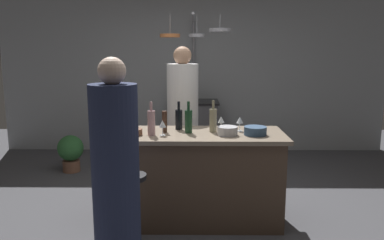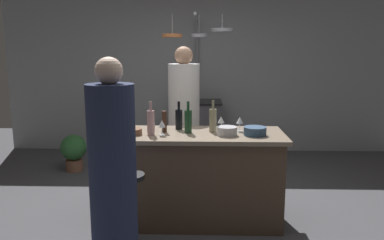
{
  "view_description": "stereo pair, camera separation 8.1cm",
  "coord_description": "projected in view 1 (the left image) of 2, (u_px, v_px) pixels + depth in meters",
  "views": [
    {
      "loc": [
        0.04,
        -3.65,
        1.69
      ],
      "look_at": [
        0.0,
        0.15,
        1.0
      ],
      "focal_mm": 35.99,
      "sensor_mm": 36.0,
      "label": 1
    },
    {
      "loc": [
        0.12,
        -3.65,
        1.69
      ],
      "look_at": [
        0.0,
        0.15,
        1.0
      ],
      "focal_mm": 35.99,
      "sensor_mm": 36.0,
      "label": 2
    }
  ],
  "objects": [
    {
      "name": "overhead_pot_rack",
      "position": [
        195.0,
        50.0,
        5.44
      ],
      "size": [
        0.92,
        1.42,
        2.17
      ],
      "color": "gray",
      "rests_on": "ground_plane"
    },
    {
      "name": "back_wall",
      "position": [
        194.0,
        74.0,
        6.47
      ],
      "size": [
        6.4,
        0.16,
        2.6
      ],
      "primitive_type": "cube",
      "color": "#9EA3A8",
      "rests_on": "ground_plane"
    },
    {
      "name": "wine_bottle_green",
      "position": [
        188.0,
        121.0,
        3.71
      ],
      "size": [
        0.07,
        0.07,
        0.31
      ],
      "color": "#193D23",
      "rests_on": "kitchen_island"
    },
    {
      "name": "stove_range",
      "position": [
        193.0,
        128.0,
        6.23
      ],
      "size": [
        0.8,
        0.64,
        0.89
      ],
      "color": "#47474C",
      "rests_on": "ground_plane"
    },
    {
      "name": "pepper_mill",
      "position": [
        165.0,
        122.0,
        3.75
      ],
      "size": [
        0.05,
        0.05,
        0.21
      ],
      "primitive_type": "cylinder",
      "color": "#382319",
      "rests_on": "kitchen_island"
    },
    {
      "name": "bar_stool_left",
      "position": [
        132.0,
        209.0,
        3.23
      ],
      "size": [
        0.28,
        0.28,
        0.68
      ],
      "color": "#4C4C51",
      "rests_on": "ground_plane"
    },
    {
      "name": "ground_plane",
      "position": [
        192.0,
        220.0,
        3.9
      ],
      "size": [
        9.0,
        9.0,
        0.0
      ],
      "primitive_type": "plane",
      "color": "#4C4C51"
    },
    {
      "name": "chef",
      "position": [
        183.0,
        126.0,
        4.56
      ],
      "size": [
        0.37,
        0.37,
        1.74
      ],
      "color": "white",
      "rests_on": "ground_plane"
    },
    {
      "name": "wine_bottle_rose",
      "position": [
        151.0,
        122.0,
        3.61
      ],
      "size": [
        0.07,
        0.07,
        0.32
      ],
      "color": "#B78C8E",
      "rests_on": "kitchen_island"
    },
    {
      "name": "mixing_bowl_steel",
      "position": [
        227.0,
        131.0,
        3.63
      ],
      "size": [
        0.19,
        0.19,
        0.08
      ],
      "primitive_type": "cylinder",
      "color": "#B7B7BC",
      "rests_on": "kitchen_island"
    },
    {
      "name": "mixing_bowl_wooden",
      "position": [
        133.0,
        132.0,
        3.64
      ],
      "size": [
        0.17,
        0.17,
        0.06
      ],
      "primitive_type": "cylinder",
      "color": "brown",
      "rests_on": "kitchen_island"
    },
    {
      "name": "potted_plant",
      "position": [
        71.0,
        151.0,
        5.4
      ],
      "size": [
        0.36,
        0.36,
        0.52
      ],
      "color": "brown",
      "rests_on": "ground_plane"
    },
    {
      "name": "wine_glass_by_chef",
      "position": [
        221.0,
        120.0,
        3.82
      ],
      "size": [
        0.07,
        0.07,
        0.15
      ],
      "color": "silver",
      "rests_on": "kitchen_island"
    },
    {
      "name": "mixing_bowl_blue",
      "position": [
        255.0,
        131.0,
        3.64
      ],
      "size": [
        0.21,
        0.21,
        0.08
      ],
      "primitive_type": "cylinder",
      "color": "#334C6B",
      "rests_on": "kitchen_island"
    },
    {
      "name": "wine_bottle_white",
      "position": [
        213.0,
        120.0,
        3.77
      ],
      "size": [
        0.07,
        0.07,
        0.31
      ],
      "color": "gray",
      "rests_on": "kitchen_island"
    },
    {
      "name": "guest_left",
      "position": [
        116.0,
        179.0,
        2.81
      ],
      "size": [
        0.35,
        0.35,
        1.65
      ],
      "color": "#262D4C",
      "rests_on": "ground_plane"
    },
    {
      "name": "wine_bottle_dark",
      "position": [
        179.0,
        119.0,
        3.89
      ],
      "size": [
        0.07,
        0.07,
        0.29
      ],
      "color": "black",
      "rests_on": "kitchen_island"
    },
    {
      "name": "wine_glass_near_left_guest",
      "position": [
        240.0,
        121.0,
        3.8
      ],
      "size": [
        0.07,
        0.07,
        0.15
      ],
      "color": "silver",
      "rests_on": "kitchen_island"
    },
    {
      "name": "kitchen_island",
      "position": [
        192.0,
        177.0,
        3.82
      ],
      "size": [
        1.8,
        0.72,
        0.9
      ],
      "color": "brown",
      "rests_on": "ground_plane"
    },
    {
      "name": "wine_glass_near_right_guest",
      "position": [
        163.0,
        125.0,
        3.6
      ],
      "size": [
        0.07,
        0.07,
        0.15
      ],
      "color": "silver",
      "rests_on": "kitchen_island"
    }
  ]
}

